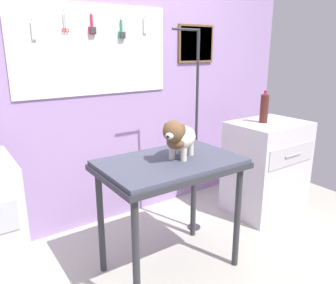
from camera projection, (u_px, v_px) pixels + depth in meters
The scene contains 6 objects.
rear_wall_panel at pixel (111, 91), 2.84m from camera, with size 4.00×0.11×2.30m.
grooming_table at pixel (170, 173), 2.20m from camera, with size 0.93×0.61×0.81m.
grooming_arm at pixel (195, 143), 2.70m from camera, with size 0.30×0.11×1.66m.
dog at pixel (179, 137), 2.15m from camera, with size 0.36×0.29×0.28m.
cabinet_right at pixel (266, 167), 3.13m from camera, with size 0.68×0.54×0.87m.
soda_bottle at pixel (264, 108), 2.96m from camera, with size 0.07×0.07×0.29m.
Camera 1 is at (-1.22, -1.34, 1.52)m, focal length 35.55 mm.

